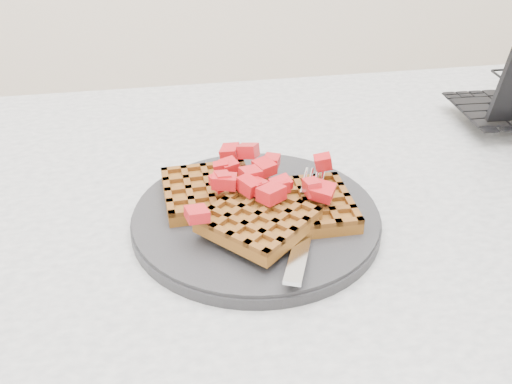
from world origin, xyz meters
TOP-DOWN VIEW (x-y plane):
  - table at (0.00, 0.00)m, footprint 1.20×0.80m
  - plate at (-0.09, -0.01)m, footprint 0.26×0.26m
  - waffles at (-0.09, -0.01)m, footprint 0.19×0.19m
  - strawberry_pile at (-0.09, -0.01)m, footprint 0.15×0.15m
  - fork at (-0.05, -0.05)m, footprint 0.09×0.18m

SIDE VIEW (x-z plane):
  - table at x=0.00m, z-range 0.26..1.01m
  - plate at x=-0.09m, z-range 0.75..0.77m
  - fork at x=-0.05m, z-range 0.77..0.78m
  - waffles at x=-0.09m, z-range 0.76..0.79m
  - strawberry_pile at x=-0.09m, z-range 0.79..0.82m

